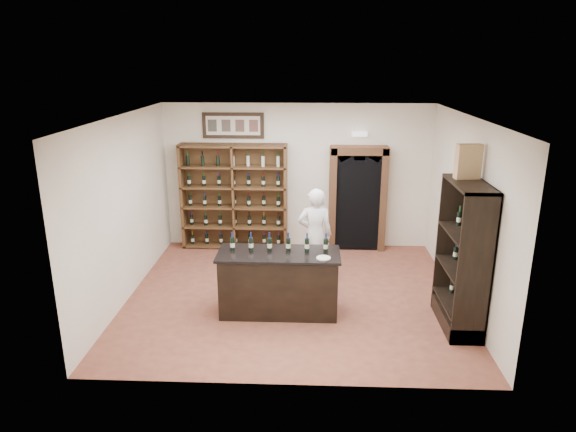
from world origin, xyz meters
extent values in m
plane|color=brown|center=(0.00, 0.00, 0.00)|extent=(5.50, 5.50, 0.00)
plane|color=white|center=(0.00, 0.00, 3.00)|extent=(5.50, 5.50, 0.00)
cube|color=white|center=(0.00, 2.50, 1.50)|extent=(5.50, 0.04, 3.00)
cube|color=white|center=(-2.75, 0.00, 1.50)|extent=(0.04, 5.00, 3.00)
cube|color=white|center=(2.75, 0.00, 1.50)|extent=(0.04, 5.00, 3.00)
cube|color=#53371C|center=(-1.30, 2.47, 1.10)|extent=(2.20, 0.02, 2.20)
cube|color=#53371C|center=(-2.37, 2.29, 1.10)|extent=(0.06, 0.38, 2.20)
cube|color=#53371C|center=(-0.23, 2.29, 1.10)|extent=(0.06, 0.38, 2.20)
cube|color=#53371C|center=(-1.30, 2.29, 1.10)|extent=(0.04, 0.38, 2.20)
cube|color=#53371C|center=(-1.30, 2.29, 0.04)|extent=(2.18, 0.38, 0.04)
cube|color=#53371C|center=(-1.30, 2.29, 0.46)|extent=(2.18, 0.38, 0.04)
cube|color=#53371C|center=(-1.30, 2.29, 0.89)|extent=(2.18, 0.38, 0.03)
cube|color=#53371C|center=(-1.30, 2.29, 1.31)|extent=(2.18, 0.38, 0.04)
cube|color=#53371C|center=(-1.30, 2.29, 1.74)|extent=(2.18, 0.38, 0.04)
cube|color=#53371C|center=(-1.30, 2.29, 2.16)|extent=(2.18, 0.38, 0.04)
cube|color=black|center=(-1.30, 2.47, 2.55)|extent=(1.25, 0.04, 0.52)
cube|color=black|center=(1.25, 2.34, 1.06)|extent=(0.97, 0.29, 2.05)
cube|color=#905A37|center=(0.74, 2.32, 1.07)|extent=(0.14, 0.35, 2.15)
cube|color=#905A37|center=(1.76, 2.32, 1.07)|extent=(0.14, 0.35, 2.15)
cube|color=#905A37|center=(1.25, 2.32, 2.09)|extent=(1.15, 0.35, 0.16)
cube|color=white|center=(1.25, 2.42, 2.40)|extent=(0.30, 0.10, 0.10)
cube|color=black|center=(-0.20, -0.60, 0.47)|extent=(1.80, 0.70, 0.94)
cube|color=black|center=(-0.20, -0.60, 0.98)|extent=(1.88, 0.78, 0.04)
cylinder|color=black|center=(-0.92, -0.53, 1.10)|extent=(0.07, 0.07, 0.21)
cylinder|color=beige|center=(-0.92, -0.53, 1.09)|extent=(0.07, 0.07, 0.07)
cylinder|color=navy|center=(-0.92, -0.53, 1.25)|extent=(0.03, 0.03, 0.09)
cylinder|color=black|center=(-0.63, -0.53, 1.10)|extent=(0.07, 0.07, 0.21)
cylinder|color=beige|center=(-0.63, -0.53, 1.09)|extent=(0.07, 0.07, 0.07)
cylinder|color=navy|center=(-0.63, -0.53, 1.25)|extent=(0.03, 0.03, 0.09)
cylinder|color=black|center=(-0.34, -0.53, 1.10)|extent=(0.07, 0.07, 0.21)
cylinder|color=beige|center=(-0.34, -0.53, 1.09)|extent=(0.07, 0.07, 0.07)
cylinder|color=navy|center=(-0.34, -0.53, 1.25)|extent=(0.03, 0.03, 0.09)
cylinder|color=black|center=(-0.06, -0.53, 1.10)|extent=(0.07, 0.07, 0.21)
cylinder|color=beige|center=(-0.06, -0.53, 1.09)|extent=(0.07, 0.07, 0.07)
cylinder|color=navy|center=(-0.06, -0.53, 1.25)|extent=(0.03, 0.03, 0.09)
cylinder|color=black|center=(0.23, -0.53, 1.10)|extent=(0.07, 0.07, 0.21)
cylinder|color=beige|center=(0.23, -0.53, 1.09)|extent=(0.07, 0.07, 0.07)
cylinder|color=navy|center=(0.23, -0.53, 1.25)|extent=(0.03, 0.03, 0.09)
cylinder|color=black|center=(0.52, -0.53, 1.10)|extent=(0.07, 0.07, 0.21)
cylinder|color=beige|center=(0.52, -0.53, 1.09)|extent=(0.07, 0.07, 0.07)
cylinder|color=navy|center=(0.52, -0.53, 1.25)|extent=(0.03, 0.03, 0.09)
cube|color=black|center=(2.72, -0.90, 1.10)|extent=(0.02, 1.20, 2.20)
cube|color=black|center=(2.49, -1.48, 1.10)|extent=(0.48, 0.04, 2.20)
cube|color=black|center=(2.49, -0.32, 1.10)|extent=(0.48, 0.04, 2.20)
cube|color=black|center=(2.49, -0.90, 2.18)|extent=(0.48, 1.20, 0.04)
cube|color=black|center=(2.49, -0.90, 0.12)|extent=(0.48, 1.20, 0.24)
cube|color=black|center=(2.49, -0.90, 0.35)|extent=(0.48, 1.16, 0.03)
cube|color=black|center=(2.49, -0.90, 0.90)|extent=(0.48, 1.16, 0.03)
cube|color=black|center=(2.49, -0.90, 1.45)|extent=(0.48, 1.16, 0.03)
imported|color=white|center=(0.37, 0.69, 0.85)|extent=(0.64, 0.44, 1.70)
cylinder|color=beige|center=(0.48, -0.81, 1.01)|extent=(0.21, 0.21, 0.02)
cube|color=#A48B56|center=(2.51, -0.65, 2.45)|extent=(0.37, 0.19, 0.50)
camera|label=1|loc=(0.26, -7.92, 3.85)|focal=32.00mm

